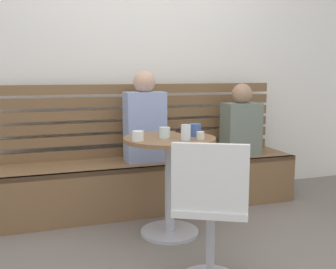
% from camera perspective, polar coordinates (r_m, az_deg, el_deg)
% --- Properties ---
extents(ground, '(8.00, 8.00, 0.00)m').
position_cam_1_polar(ground, '(2.65, 5.16, -18.39)').
color(ground, '#70665B').
extents(back_wall, '(5.20, 0.10, 2.90)m').
position_cam_1_polar(back_wall, '(3.92, -4.60, 12.28)').
color(back_wall, white).
rests_on(back_wall, ground).
extents(booth_bench, '(2.70, 0.52, 0.44)m').
position_cam_1_polar(booth_bench, '(3.62, -2.61, -7.05)').
color(booth_bench, brown).
rests_on(booth_bench, ground).
extents(booth_backrest, '(2.65, 0.04, 0.67)m').
position_cam_1_polar(booth_backrest, '(3.74, -3.72, 2.15)').
color(booth_backrest, brown).
rests_on(booth_backrest, booth_bench).
extents(cafe_table, '(0.68, 0.68, 0.74)m').
position_cam_1_polar(cafe_table, '(2.98, 0.23, -4.62)').
color(cafe_table, '#ADADB2').
rests_on(cafe_table, ground).
extents(white_chair, '(0.54, 0.54, 0.85)m').
position_cam_1_polar(white_chair, '(2.26, 6.05, -10.49)').
color(white_chair, '#ADADB2').
rests_on(white_chair, ground).
extents(person_adult, '(0.34, 0.22, 0.79)m').
position_cam_1_polar(person_adult, '(3.48, -3.34, 1.93)').
color(person_adult, '#8C9EC6').
rests_on(person_adult, booth_bench).
extents(person_child_left, '(0.34, 0.22, 0.67)m').
position_cam_1_polar(person_child_left, '(3.83, 10.37, 1.57)').
color(person_child_left, slate).
rests_on(person_child_left, booth_bench).
extents(cup_mug_blue, '(0.08, 0.08, 0.09)m').
position_cam_1_polar(cup_mug_blue, '(2.98, 3.91, 0.63)').
color(cup_mug_blue, '#3D5B9E').
rests_on(cup_mug_blue, cafe_table).
extents(cup_glass_short, '(0.08, 0.08, 0.08)m').
position_cam_1_polar(cup_glass_short, '(2.89, -0.47, 0.27)').
color(cup_glass_short, silver).
rests_on(cup_glass_short, cafe_table).
extents(cup_espresso_small, '(0.06, 0.06, 0.05)m').
position_cam_1_polar(cup_espresso_small, '(2.85, 4.64, -0.14)').
color(cup_espresso_small, silver).
rests_on(cup_espresso_small, cafe_table).
extents(cup_water_clear, '(0.07, 0.07, 0.11)m').
position_cam_1_polar(cup_water_clear, '(2.81, 2.54, 0.31)').
color(cup_water_clear, white).
rests_on(cup_water_clear, cafe_table).
extents(cup_ceramic_white, '(0.08, 0.08, 0.07)m').
position_cam_1_polar(cup_ceramic_white, '(2.78, -4.30, -0.21)').
color(cup_ceramic_white, white).
rests_on(cup_ceramic_white, cafe_table).
extents(phone_on_table, '(0.11, 0.15, 0.01)m').
position_cam_1_polar(phone_on_table, '(3.17, 2.34, 0.34)').
color(phone_on_table, black).
rests_on(phone_on_table, cafe_table).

